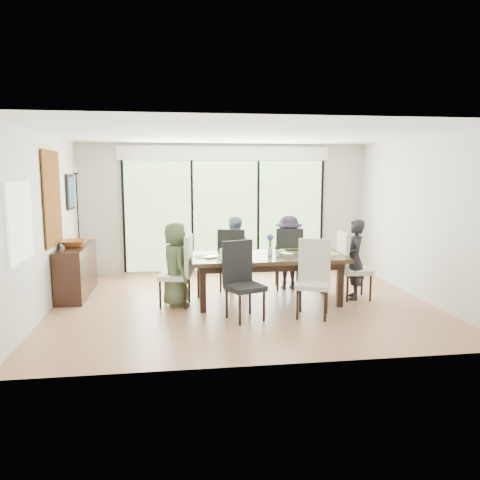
{
  "coord_description": "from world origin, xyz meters",
  "views": [
    {
      "loc": [
        -1.06,
        -7.32,
        2.12
      ],
      "look_at": [
        0.0,
        0.25,
        1.0
      ],
      "focal_mm": 35.0,
      "sensor_mm": 36.0,
      "label": 1
    }
  ],
  "objects": [
    {
      "name": "wall_front",
      "position": [
        0.0,
        -2.51,
        1.35
      ],
      "size": [
        6.0,
        0.02,
        2.7
      ],
      "primitive_type": "cube",
      "color": "silver",
      "rests_on": "floor"
    },
    {
      "name": "vase",
      "position": [
        0.47,
        0.05,
        0.84
      ],
      "size": [
        0.08,
        0.08,
        0.12
      ],
      "primitive_type": "cylinder",
      "color": "silver",
      "rests_on": "table_top"
    },
    {
      "name": "tapestry",
      "position": [
        -2.97,
        0.4,
        1.7
      ],
      "size": [
        0.02,
        1.0,
        1.5
      ],
      "primitive_type": "cube",
      "color": "#974816",
      "rests_on": "wall_left"
    },
    {
      "name": "cup_c",
      "position": [
        1.22,
        0.1,
        0.83
      ],
      "size": [
        0.17,
        0.17,
        0.1
      ],
      "primitive_type": "imported",
      "rotation": [
        0.0,
        0.0,
        3.57
      ],
      "color": "white",
      "rests_on": "table_top"
    },
    {
      "name": "person_far_left",
      "position": [
        -0.03,
        0.83,
        0.67
      ],
      "size": [
        0.64,
        0.41,
        1.34
      ],
      "primitive_type": "imported",
      "rotation": [
        0.0,
        0.0,
        3.18
      ],
      "color": "#779BAD",
      "rests_on": "floor"
    },
    {
      "name": "mullion_a",
      "position": [
        -2.1,
        2.46,
        1.2
      ],
      "size": [
        0.05,
        0.04,
        2.3
      ],
      "primitive_type": "cube",
      "color": "black",
      "rests_on": "wall_back"
    },
    {
      "name": "book",
      "position": [
        0.67,
        0.05,
        0.79
      ],
      "size": [
        0.26,
        0.28,
        0.02
      ],
      "primitive_type": "imported",
      "rotation": [
        0.0,
        0.0,
        0.46
      ],
      "color": "white",
      "rests_on": "table_top"
    },
    {
      "name": "wall_left",
      "position": [
        -3.01,
        0.0,
        1.35
      ],
      "size": [
        0.02,
        5.0,
        2.7
      ],
      "primitive_type": "cube",
      "color": "white",
      "rests_on": "floor"
    },
    {
      "name": "candlestick_base",
      "position": [
        -2.76,
        1.24,
        0.88
      ],
      "size": [
        0.1,
        0.1,
        0.04
      ],
      "primitive_type": "cylinder",
      "color": "black",
      "rests_on": "sideboard"
    },
    {
      "name": "chair_left_end",
      "position": [
        -1.08,
        0.0,
        0.57
      ],
      "size": [
        0.56,
        0.56,
        1.14
      ],
      "primitive_type": null,
      "rotation": [
        0.0,
        0.0,
        -1.76
      ],
      "color": "beige",
      "rests_on": "floor"
    },
    {
      "name": "ceiling",
      "position": [
        0.0,
        0.0,
        2.71
      ],
      "size": [
        6.0,
        5.0,
        0.01
      ],
      "primitive_type": "cube",
      "color": "white",
      "rests_on": "wall_back"
    },
    {
      "name": "mullion_d",
      "position": [
        2.1,
        2.46,
        1.2
      ],
      "size": [
        0.05,
        0.04,
        2.3
      ],
      "primitive_type": "cube",
      "color": "black",
      "rests_on": "wall_back"
    },
    {
      "name": "rail_top",
      "position": [
        0.0,
        4.2,
        0.55
      ],
      "size": [
        6.0,
        0.08,
        0.06
      ],
      "primitive_type": "cube",
      "color": "#503C22",
      "rests_on": "deck"
    },
    {
      "name": "laptop",
      "position": [
        -0.43,
        -0.1,
        0.79
      ],
      "size": [
        0.41,
        0.38,
        0.03
      ],
      "primitive_type": "imported",
      "rotation": [
        0.0,
        0.0,
        0.63
      ],
      "color": "silver",
      "rests_on": "table_top"
    },
    {
      "name": "placemat_far_l",
      "position": [
        -0.03,
        0.4,
        0.78
      ],
      "size": [
        0.46,
        0.33,
        0.01
      ],
      "primitive_type": "cube",
      "color": "#98B440",
      "rests_on": "table_top"
    },
    {
      "name": "side_window",
      "position": [
        -2.97,
        -1.2,
        1.5
      ],
      "size": [
        0.02,
        0.9,
        1.0
      ],
      "primitive_type": "cube",
      "color": "#8CAD7F",
      "rests_on": "wall_left"
    },
    {
      "name": "candlestick_shaft",
      "position": [
        -2.76,
        1.24,
        1.49
      ],
      "size": [
        0.02,
        0.02,
        1.2
      ],
      "primitive_type": "cylinder",
      "color": "black",
      "rests_on": "sideboard"
    },
    {
      "name": "foliage_left",
      "position": [
        -1.8,
        5.2,
        1.44
      ],
      "size": [
        3.2,
        3.2,
        3.2
      ],
      "primitive_type": "sphere",
      "color": "#14380F",
      "rests_on": "ground"
    },
    {
      "name": "platter_base",
      "position": [
        -0.13,
        -0.3,
        0.8
      ],
      "size": [
        0.27,
        0.27,
        0.02
      ],
      "primitive_type": "cube",
      "color": "white",
      "rests_on": "table_top"
    },
    {
      "name": "mullion_b",
      "position": [
        -0.7,
        2.46,
        1.2
      ],
      "size": [
        0.05,
        0.04,
        2.3
      ],
      "primitive_type": "cube",
      "color": "black",
      "rests_on": "wall_back"
    },
    {
      "name": "person_left_end",
      "position": [
        -1.06,
        0.0,
        0.67
      ],
      "size": [
        0.54,
        0.7,
        1.34
      ],
      "primitive_type": "imported",
      "rotation": [
        0.0,
        0.0,
        1.83
      ],
      "color": "#405035",
      "rests_on": "floor"
    },
    {
      "name": "bowl",
      "position": [
        -2.76,
        0.79,
        0.92
      ],
      "size": [
        0.46,
        0.46,
        0.11
      ],
      "primitive_type": "imported",
      "color": "brown",
      "rests_on": "sideboard"
    },
    {
      "name": "table_leg_br",
      "position": [
        1.5,
        0.43,
        0.36
      ],
      "size": [
        0.09,
        0.09,
        0.71
      ],
      "primitive_type": "cube",
      "color": "black",
      "rests_on": "floor"
    },
    {
      "name": "chair_far_left",
      "position": [
        -0.03,
        0.85,
        0.57
      ],
      "size": [
        0.6,
        0.6,
        1.14
      ],
      "primitive_type": null,
      "rotation": [
        0.0,
        0.0,
        2.82
      ],
      "color": "black",
      "rests_on": "floor"
    },
    {
      "name": "hyacinth_blooms",
      "position": [
        0.47,
        0.05,
        1.07
      ],
      "size": [
        0.11,
        0.11,
        0.11
      ],
      "primitive_type": "sphere",
      "color": "#4C57BF",
      "rests_on": "table_top"
    },
    {
      "name": "chair_far_right",
      "position": [
        0.97,
        0.85,
        0.57
      ],
      "size": [
        0.54,
        0.54,
        1.14
      ],
      "primitive_type": null,
      "rotation": [
        0.0,
        0.0,
        3.0
      ],
      "color": "black",
      "rests_on": "floor"
    },
    {
      "name": "tablet_far_r",
      "position": [
        0.92,
        0.35,
        0.79
      ],
      "size": [
        0.25,
        0.18,
        0.01
      ],
      "primitive_type": "cube",
      "color": "black",
      "rests_on": "table_top"
    },
    {
      "name": "table_top",
      "position": [
        0.42,
        0.0,
        0.75
      ],
      "size": [
        2.48,
        1.14,
        0.06
      ],
      "primitive_type": "cube",
      "color": "black",
      "rests_on": "floor"
    },
    {
      "name": "hyacinth_stems",
      "position": [
        0.47,
        0.05,
        0.96
      ],
      "size": [
        0.04,
        0.04,
        0.17
      ],
      "primitive_type": "cylinder",
      "color": "#337226",
      "rests_on": "table_top"
    },
    {
      "name": "cup_a",
      "position": [
        -0.28,
        0.15,
        0.83
      ],
      "size": [
        0.18,
        0.18,
        0.1
      ],
      "primitive_type": "imported",
      "rotation": [
        0.0,
        0.0,
        0.81
      ],
      "color": "white",
      "rests_on": "table_top"
    },
    {
      "name": "cup_b",
      "position": [
        0.57,
        -0.1,
        0.82
      ],
      "size": [
        0.15,
        0.15,
        0.1
      ],
      "primitive_type": "imported",
      "rotation": [
        0.0,
        0.0,
        2.22
      ],
      "color": "white",
      "rests_on": "table_top"
    },
    {
      "name": "candlestick_pan",
      "position": [
        -2.76,
        1.24,
        2.09
      ],
      "size": [
        0.1,
        0.1,
        0.03
      ],
      "primitive_type": "cylinder",
      "color": "black",
      "rests_on": "sideboard"
    },
    {
      "name": "placemat_right",
      "position": [
        1.37,
        0.0,
        0.78
      ],
      "size": [
        0.46,
        0.33,
        0.01
      ],
      "primitive_type": "cube",
      "color": "#91A93C",
      "rests_on": "table_top"
    },
    {
      "name": "chair_right_end",
      "position": [
        1.92,
        0.0,
        0.57
      ],
      "size": [
        0.49,
        0.49,
        1.14
      ],
      "primitive_type": null,
      "rotation": [
        0.0,
        0.0,
        1.54
      ],
      "color": "beige",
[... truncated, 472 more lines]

